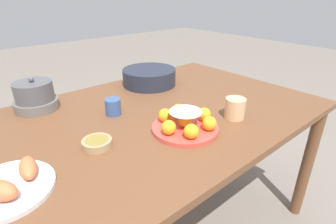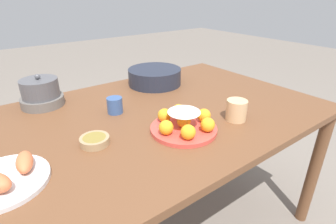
{
  "view_description": "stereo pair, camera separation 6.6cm",
  "coord_description": "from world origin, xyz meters",
  "px_view_note": "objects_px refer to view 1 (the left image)",
  "views": [
    {
      "loc": [
        -0.63,
        -0.85,
        1.22
      ],
      "look_at": [
        0.0,
        -0.1,
        0.76
      ],
      "focal_mm": 28.0,
      "sensor_mm": 36.0,
      "label": 1
    },
    {
      "loc": [
        -0.58,
        -0.89,
        1.22
      ],
      "look_at": [
        0.0,
        -0.1,
        0.76
      ],
      "focal_mm": 28.0,
      "sensor_mm": 36.0,
      "label": 2
    }
  ],
  "objects_px": {
    "seafood_platter": "(5,185)",
    "cup_near": "(235,108)",
    "sauce_bowl": "(97,143)",
    "warming_pot": "(35,97)",
    "cake_plate": "(186,122)",
    "serving_bowl": "(149,76)",
    "cup_far": "(113,107)",
    "dining_table": "(153,128)"
  },
  "relations": [
    {
      "from": "cup_far",
      "to": "dining_table",
      "type": "bearing_deg",
      "value": -35.54
    },
    {
      "from": "seafood_platter",
      "to": "warming_pot",
      "type": "relative_size",
      "value": 1.31
    },
    {
      "from": "dining_table",
      "to": "warming_pot",
      "type": "distance_m",
      "value": 0.55
    },
    {
      "from": "serving_bowl",
      "to": "cup_far",
      "type": "distance_m",
      "value": 0.42
    },
    {
      "from": "sauce_bowl",
      "to": "warming_pot",
      "type": "height_order",
      "value": "warming_pot"
    },
    {
      "from": "cup_far",
      "to": "warming_pot",
      "type": "distance_m",
      "value": 0.37
    },
    {
      "from": "cake_plate",
      "to": "cup_far",
      "type": "distance_m",
      "value": 0.34
    },
    {
      "from": "sauce_bowl",
      "to": "cup_near",
      "type": "height_order",
      "value": "cup_near"
    },
    {
      "from": "cup_near",
      "to": "warming_pot",
      "type": "bearing_deg",
      "value": 133.63
    },
    {
      "from": "seafood_platter",
      "to": "warming_pot",
      "type": "bearing_deg",
      "value": 65.88
    },
    {
      "from": "dining_table",
      "to": "seafood_platter",
      "type": "xyz_separation_m",
      "value": [
        -0.61,
        -0.14,
        0.1
      ]
    },
    {
      "from": "cup_near",
      "to": "cake_plate",
      "type": "bearing_deg",
      "value": 166.25
    },
    {
      "from": "cup_far",
      "to": "cake_plate",
      "type": "bearing_deg",
      "value": -65.09
    },
    {
      "from": "cake_plate",
      "to": "cup_near",
      "type": "height_order",
      "value": "cake_plate"
    },
    {
      "from": "warming_pot",
      "to": "cake_plate",
      "type": "bearing_deg",
      "value": -57.02
    },
    {
      "from": "cup_near",
      "to": "cup_far",
      "type": "relative_size",
      "value": 1.23
    },
    {
      "from": "cup_near",
      "to": "cup_far",
      "type": "xyz_separation_m",
      "value": [
        -0.38,
        0.37,
        -0.01
      ]
    },
    {
      "from": "cup_far",
      "to": "seafood_platter",
      "type": "bearing_deg",
      "value": -153.19
    },
    {
      "from": "seafood_platter",
      "to": "cake_plate",
      "type": "bearing_deg",
      "value": -6.73
    },
    {
      "from": "dining_table",
      "to": "serving_bowl",
      "type": "xyz_separation_m",
      "value": [
        0.22,
        0.31,
        0.13
      ]
    },
    {
      "from": "serving_bowl",
      "to": "seafood_platter",
      "type": "distance_m",
      "value": 0.94
    },
    {
      "from": "sauce_bowl",
      "to": "warming_pot",
      "type": "distance_m",
      "value": 0.48
    },
    {
      "from": "serving_bowl",
      "to": "sauce_bowl",
      "type": "bearing_deg",
      "value": -142.53
    },
    {
      "from": "cup_near",
      "to": "serving_bowl",
      "type": "bearing_deg",
      "value": 91.81
    },
    {
      "from": "dining_table",
      "to": "cup_far",
      "type": "height_order",
      "value": "cup_far"
    },
    {
      "from": "seafood_platter",
      "to": "cup_near",
      "type": "relative_size",
      "value": 2.9
    },
    {
      "from": "cake_plate",
      "to": "seafood_platter",
      "type": "bearing_deg",
      "value": 173.27
    },
    {
      "from": "warming_pot",
      "to": "serving_bowl",
      "type": "bearing_deg",
      "value": -6.09
    },
    {
      "from": "sauce_bowl",
      "to": "seafood_platter",
      "type": "height_order",
      "value": "seafood_platter"
    },
    {
      "from": "cake_plate",
      "to": "sauce_bowl",
      "type": "distance_m",
      "value": 0.34
    },
    {
      "from": "cake_plate",
      "to": "sauce_bowl",
      "type": "bearing_deg",
      "value": 160.39
    },
    {
      "from": "serving_bowl",
      "to": "warming_pot",
      "type": "height_order",
      "value": "warming_pot"
    },
    {
      "from": "dining_table",
      "to": "serving_bowl",
      "type": "bearing_deg",
      "value": 55.12
    },
    {
      "from": "cake_plate",
      "to": "cup_near",
      "type": "bearing_deg",
      "value": -13.75
    },
    {
      "from": "warming_pot",
      "to": "cup_far",
      "type": "bearing_deg",
      "value": -49.51
    },
    {
      "from": "sauce_bowl",
      "to": "cake_plate",
      "type": "bearing_deg",
      "value": -19.61
    },
    {
      "from": "seafood_platter",
      "to": "cup_near",
      "type": "height_order",
      "value": "cup_near"
    },
    {
      "from": "cup_near",
      "to": "warming_pot",
      "type": "height_order",
      "value": "warming_pot"
    },
    {
      "from": "seafood_platter",
      "to": "dining_table",
      "type": "bearing_deg",
      "value": 12.74
    },
    {
      "from": "warming_pot",
      "to": "sauce_bowl",
      "type": "bearing_deg",
      "value": -82.64
    },
    {
      "from": "cake_plate",
      "to": "serving_bowl",
      "type": "height_order",
      "value": "serving_bowl"
    },
    {
      "from": "serving_bowl",
      "to": "cup_far",
      "type": "height_order",
      "value": "serving_bowl"
    }
  ]
}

